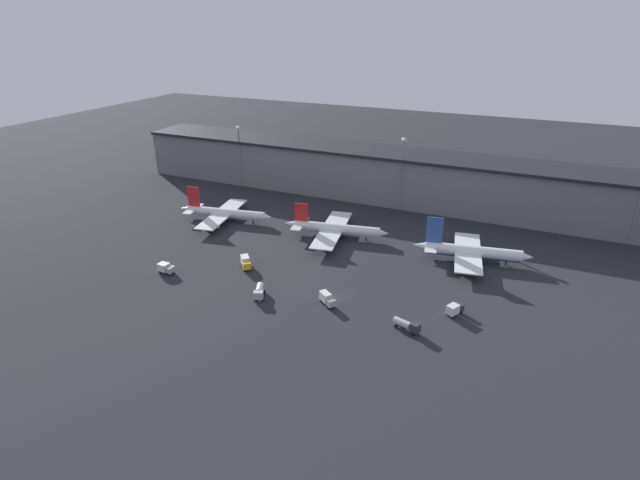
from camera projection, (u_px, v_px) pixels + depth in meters
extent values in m
plane|color=#26262B|center=(336.00, 298.00, 137.26)|extent=(600.00, 600.00, 0.00)
cube|color=slate|center=(415.00, 180.00, 202.98)|extent=(250.94, 20.93, 19.35)
cube|color=black|center=(417.00, 156.00, 198.75)|extent=(250.94, 22.93, 1.20)
cylinder|color=silver|center=(226.00, 213.00, 187.44)|extent=(30.64, 8.61, 3.29)
cylinder|color=silver|center=(226.00, 214.00, 187.68)|extent=(29.05, 7.86, 2.80)
cone|color=silver|center=(267.00, 217.00, 183.82)|extent=(4.44, 3.77, 3.13)
cone|color=silver|center=(186.00, 209.00, 191.00)|extent=(5.35, 3.62, 2.80)
cube|color=red|center=(193.00, 197.00, 188.06)|extent=(4.60, 1.20, 7.59)
cube|color=silver|center=(193.00, 209.00, 190.24)|extent=(5.28, 12.02, 0.24)
cube|color=silver|center=(222.00, 214.00, 187.95)|extent=(12.81, 33.06, 0.36)
cylinder|color=gray|center=(234.00, 209.00, 196.21)|extent=(3.88, 2.42, 1.81)
cylinder|color=gray|center=(215.00, 226.00, 180.23)|extent=(3.88, 2.42, 1.81)
cylinder|color=black|center=(253.00, 222.00, 186.04)|extent=(0.50, 0.50, 1.48)
cylinder|color=black|center=(224.00, 217.00, 189.93)|extent=(0.50, 0.50, 1.48)
cylinder|color=black|center=(221.00, 220.00, 187.60)|extent=(0.50, 0.50, 1.48)
cylinder|color=silver|center=(336.00, 229.00, 173.20)|extent=(30.28, 8.74, 3.49)
cylinder|color=silver|center=(336.00, 230.00, 173.45)|extent=(28.70, 7.96, 2.97)
cone|color=silver|center=(383.00, 233.00, 169.61)|extent=(4.71, 4.00, 3.32)
cone|color=silver|center=(292.00, 224.00, 176.72)|extent=(5.67, 3.84, 2.97)
cube|color=red|center=(301.00, 212.00, 173.98)|extent=(4.88, 1.25, 6.45)
cube|color=silver|center=(300.00, 224.00, 175.94)|extent=(5.60, 12.73, 0.24)
cube|color=silver|center=(332.00, 229.00, 173.71)|extent=(13.57, 35.00, 0.36)
cylinder|color=gray|center=(340.00, 223.00, 182.47)|extent=(4.12, 2.56, 1.92)
cylinder|color=gray|center=(328.00, 244.00, 165.55)|extent=(4.12, 2.56, 1.92)
cylinder|color=black|center=(366.00, 238.00, 171.89)|extent=(0.50, 0.50, 1.57)
cylinder|color=black|center=(333.00, 233.00, 175.81)|extent=(0.50, 0.50, 1.57)
cylinder|color=black|center=(331.00, 236.00, 173.34)|extent=(0.50, 0.50, 1.57)
cylinder|color=white|center=(473.00, 251.00, 156.09)|extent=(29.49, 8.76, 3.67)
cylinder|color=#2D519E|center=(473.00, 253.00, 156.36)|extent=(27.95, 7.96, 3.12)
cone|color=white|center=(526.00, 257.00, 152.58)|extent=(4.94, 4.20, 3.48)
cone|color=white|center=(421.00, 245.00, 159.53)|extent=(5.96, 4.04, 3.12)
cube|color=#2D519E|center=(435.00, 230.00, 156.34)|extent=(5.12, 1.30, 8.46)
cube|color=white|center=(431.00, 246.00, 158.74)|extent=(5.51, 11.26, 0.24)
cube|color=white|center=(468.00, 252.00, 156.61)|extent=(13.21, 30.90, 0.36)
cylinder|color=gray|center=(470.00, 245.00, 164.34)|extent=(4.32, 2.69, 2.02)
cylinder|color=gray|center=(471.00, 268.00, 149.52)|extent=(4.32, 2.69, 2.02)
cylinder|color=black|center=(506.00, 263.00, 154.90)|extent=(0.50, 0.50, 1.65)
cylinder|color=black|center=(467.00, 257.00, 158.81)|extent=(0.50, 0.50, 1.65)
cylinder|color=black|center=(467.00, 261.00, 156.22)|extent=(0.50, 0.50, 1.65)
cube|color=#282D38|center=(459.00, 307.00, 129.92)|extent=(2.68, 2.32, 1.79)
cube|color=silver|center=(453.00, 309.00, 128.26)|extent=(3.37, 3.73, 2.39)
cylinder|color=black|center=(455.00, 310.00, 130.91)|extent=(0.90, 1.06, 0.90)
cylinder|color=black|center=(461.00, 312.00, 129.72)|extent=(0.90, 1.06, 0.90)
cylinder|color=black|center=(448.00, 314.00, 129.08)|extent=(0.90, 1.06, 0.90)
cylinder|color=black|center=(453.00, 316.00, 127.89)|extent=(0.90, 1.06, 0.90)
cube|color=#9EA3A8|center=(331.00, 303.00, 131.64)|extent=(2.60, 2.67, 1.86)
cube|color=silver|center=(325.00, 297.00, 133.97)|extent=(4.07, 3.76, 2.48)
cylinder|color=black|center=(333.00, 306.00, 132.62)|extent=(1.03, 0.95, 0.90)
cylinder|color=black|center=(328.00, 307.00, 131.93)|extent=(1.03, 0.95, 0.90)
cylinder|color=black|center=(326.00, 300.00, 135.53)|extent=(1.03, 0.95, 0.90)
cylinder|color=black|center=(322.00, 301.00, 134.84)|extent=(1.03, 0.95, 0.90)
cube|color=#9EA3A8|center=(258.00, 295.00, 135.11)|extent=(3.07, 2.62, 2.10)
cylinder|color=#B7B7BC|center=(260.00, 289.00, 138.05)|extent=(3.55, 4.42, 2.22)
cylinder|color=black|center=(262.00, 299.00, 135.86)|extent=(0.95, 1.08, 0.90)
cylinder|color=black|center=(255.00, 299.00, 135.90)|extent=(0.95, 1.08, 0.90)
cylinder|color=black|center=(264.00, 291.00, 139.49)|extent=(0.95, 1.08, 0.90)
cylinder|color=black|center=(257.00, 291.00, 139.53)|extent=(0.95, 1.08, 0.90)
cube|color=#9EA3A8|center=(171.00, 270.00, 148.99)|extent=(1.61, 2.62, 1.73)
cube|color=silver|center=(164.00, 267.00, 149.99)|extent=(3.20, 2.69, 2.31)
cylinder|color=black|center=(173.00, 272.00, 150.30)|extent=(0.93, 0.68, 0.90)
cylinder|color=black|center=(169.00, 274.00, 148.75)|extent=(0.93, 0.68, 0.90)
cylinder|color=black|center=(165.00, 269.00, 151.62)|extent=(0.93, 0.68, 0.90)
cylinder|color=black|center=(160.00, 272.00, 150.07)|extent=(0.93, 0.68, 0.90)
cube|color=gold|center=(247.00, 266.00, 150.94)|extent=(2.89, 2.84, 2.08)
cube|color=silver|center=(245.00, 260.00, 153.57)|extent=(4.13, 4.25, 2.77)
cylinder|color=black|center=(250.00, 269.00, 151.87)|extent=(1.02, 1.05, 0.90)
cylinder|color=black|center=(244.00, 270.00, 151.40)|extent=(1.02, 1.05, 0.90)
cylinder|color=black|center=(248.00, 264.00, 155.15)|extent=(1.02, 1.05, 0.90)
cylinder|color=black|center=(242.00, 264.00, 154.69)|extent=(1.02, 1.05, 0.90)
cube|color=#282D38|center=(415.00, 328.00, 120.83)|extent=(2.51, 2.52, 2.24)
cylinder|color=#B7B7BC|center=(402.00, 323.00, 123.17)|extent=(4.80, 3.03, 1.82)
cylinder|color=black|center=(416.00, 331.00, 122.10)|extent=(1.01, 0.74, 0.90)
cylinder|color=black|center=(412.00, 333.00, 121.06)|extent=(1.01, 0.74, 0.90)
cylinder|color=black|center=(400.00, 324.00, 124.86)|extent=(1.01, 0.74, 0.90)
cylinder|color=black|center=(396.00, 326.00, 123.81)|extent=(1.01, 0.74, 0.90)
cylinder|color=slate|center=(240.00, 158.00, 221.71)|extent=(0.70, 0.70, 25.79)
sphere|color=beige|center=(238.00, 128.00, 216.16)|extent=(1.80, 1.80, 1.80)
cylinder|color=slate|center=(402.00, 177.00, 193.66)|extent=(0.70, 0.70, 27.55)
sphere|color=beige|center=(404.00, 140.00, 187.74)|extent=(1.80, 1.80, 1.80)
cylinder|color=slate|center=(636.00, 216.00, 165.12)|extent=(0.70, 0.70, 20.32)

